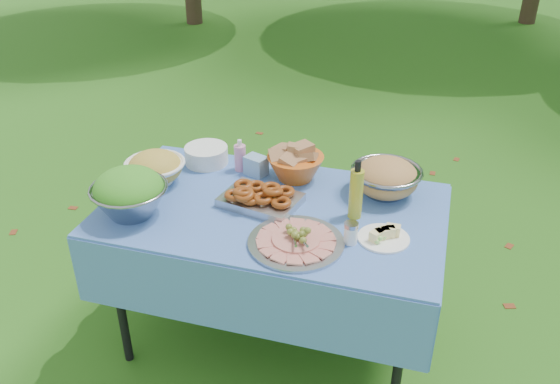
# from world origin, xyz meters

# --- Properties ---
(ground) EXTENTS (80.00, 80.00, 0.00)m
(ground) POSITION_xyz_m (0.00, 0.00, 0.00)
(ground) COLOR #163309
(ground) RESTS_ON ground
(picnic_table) EXTENTS (1.46, 0.86, 0.76)m
(picnic_table) POSITION_xyz_m (0.00, 0.00, 0.38)
(picnic_table) COLOR #84AFFF
(picnic_table) RESTS_ON ground
(salad_bowl) EXTENTS (0.40, 0.40, 0.21)m
(salad_bowl) POSITION_xyz_m (-0.56, -0.21, 0.87)
(salad_bowl) COLOR gray
(salad_bowl) RESTS_ON picnic_table
(pasta_bowl_white) EXTENTS (0.35, 0.35, 0.15)m
(pasta_bowl_white) POSITION_xyz_m (-0.58, 0.07, 0.84)
(pasta_bowl_white) COLOR white
(pasta_bowl_white) RESTS_ON picnic_table
(plate_stack) EXTENTS (0.26, 0.26, 0.09)m
(plate_stack) POSITION_xyz_m (-0.43, 0.31, 0.80)
(plate_stack) COLOR white
(plate_stack) RESTS_ON picnic_table
(wipes_box) EXTENTS (0.12, 0.10, 0.09)m
(wipes_box) POSITION_xyz_m (-0.16, 0.27, 0.81)
(wipes_box) COLOR #7FA7CD
(wipes_box) RESTS_ON picnic_table
(sanitizer_bottle) EXTENTS (0.07, 0.07, 0.16)m
(sanitizer_bottle) POSITION_xyz_m (-0.25, 0.29, 0.84)
(sanitizer_bottle) COLOR pink
(sanitizer_bottle) RESTS_ON picnic_table
(bread_bowl) EXTENTS (0.27, 0.27, 0.18)m
(bread_bowl) POSITION_xyz_m (0.03, 0.29, 0.85)
(bread_bowl) COLOR #CC5A18
(bread_bowl) RESTS_ON picnic_table
(pasta_bowl_steel) EXTENTS (0.38, 0.38, 0.17)m
(pasta_bowl_steel) POSITION_xyz_m (0.45, 0.26, 0.84)
(pasta_bowl_steel) COLOR gray
(pasta_bowl_steel) RESTS_ON picnic_table
(fried_tray) EXTENTS (0.37, 0.29, 0.08)m
(fried_tray) POSITION_xyz_m (-0.06, 0.02, 0.80)
(fried_tray) COLOR #A6A6AA
(fried_tray) RESTS_ON picnic_table
(charcuterie_platter) EXTENTS (0.49, 0.49, 0.09)m
(charcuterie_platter) POSITION_xyz_m (0.17, -0.23, 0.80)
(charcuterie_platter) COLOR #9DA0A4
(charcuterie_platter) RESTS_ON picnic_table
(oil_bottle) EXTENTS (0.07, 0.07, 0.26)m
(oil_bottle) POSITION_xyz_m (0.35, 0.03, 0.89)
(oil_bottle) COLOR #AAA623
(oil_bottle) RESTS_ON picnic_table
(cheese_plate) EXTENTS (0.24, 0.24, 0.06)m
(cheese_plate) POSITION_xyz_m (0.49, -0.10, 0.79)
(cheese_plate) COLOR white
(cheese_plate) RESTS_ON picnic_table
(shaker) EXTENTS (0.07, 0.07, 0.09)m
(shaker) POSITION_xyz_m (0.37, -0.16, 0.81)
(shaker) COLOR white
(shaker) RESTS_ON picnic_table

